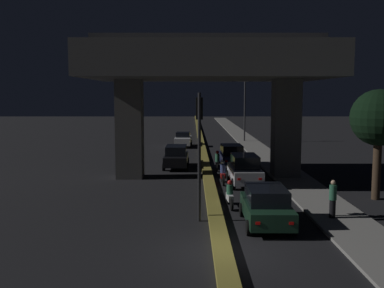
% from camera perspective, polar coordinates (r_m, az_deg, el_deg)
% --- Properties ---
extents(ground_plane, '(200.00, 200.00, 0.00)m').
position_cam_1_polar(ground_plane, '(16.16, 3.57, -13.68)').
color(ground_plane, black).
extents(median_divider, '(0.66, 126.00, 0.26)m').
position_cam_1_polar(median_divider, '(50.46, 0.93, 0.14)').
color(median_divider, olive).
rests_on(median_divider, ground_plane).
extents(sidewalk_right, '(2.61, 126.00, 0.13)m').
position_cam_1_polar(sidewalk_right, '(43.99, 8.34, -0.92)').
color(sidewalk_right, gray).
rests_on(sidewalk_right, ground_plane).
extents(elevated_overpass, '(15.49, 10.22, 9.49)m').
position_cam_1_polar(elevated_overpass, '(29.75, 1.78, 9.39)').
color(elevated_overpass, '#5B5956').
rests_on(elevated_overpass, ground_plane).
extents(traffic_light_left_of_median, '(0.30, 0.49, 5.60)m').
position_cam_1_polar(traffic_light_left_of_median, '(19.35, 0.67, 1.19)').
color(traffic_light_left_of_median, black).
rests_on(traffic_light_left_of_median, ground_plane).
extents(street_lamp, '(2.39, 0.32, 7.56)m').
position_cam_1_polar(street_lamp, '(52.86, 6.08, 5.14)').
color(street_lamp, '#2D2D30').
rests_on(street_lamp, ground_plane).
extents(car_dark_green_lead, '(2.01, 4.22, 1.64)m').
position_cam_1_polar(car_dark_green_lead, '(19.38, 9.15, -7.72)').
color(car_dark_green_lead, black).
rests_on(car_dark_green_lead, ground_plane).
extents(car_white_second, '(1.95, 4.30, 1.87)m').
position_cam_1_polar(car_white_second, '(27.67, 6.43, -3.24)').
color(car_white_second, silver).
rests_on(car_white_second, ground_plane).
extents(car_dark_blue_third, '(2.02, 4.18, 1.66)m').
position_cam_1_polar(car_dark_blue_third, '(34.99, 4.78, -1.38)').
color(car_dark_blue_third, '#141938').
rests_on(car_dark_blue_third, ground_plane).
extents(car_black_lead_oncoming, '(1.93, 4.30, 1.68)m').
position_cam_1_polar(car_black_lead_oncoming, '(34.04, -2.28, -1.59)').
color(car_black_lead_oncoming, black).
rests_on(car_black_lead_oncoming, ground_plane).
extents(car_white_second_oncoming, '(1.93, 4.20, 1.54)m').
position_cam_1_polar(car_white_second_oncoming, '(47.87, -1.40, 0.57)').
color(car_white_second_oncoming, silver).
rests_on(car_white_second_oncoming, ground_plane).
extents(motorcycle_white_filtering_near, '(0.34, 1.87, 1.36)m').
position_cam_1_polar(motorcycle_white_filtering_near, '(22.24, 4.56, -6.55)').
color(motorcycle_white_filtering_near, black).
rests_on(motorcycle_white_filtering_near, ground_plane).
extents(motorcycle_red_filtering_mid, '(0.32, 1.83, 1.48)m').
position_cam_1_polar(motorcycle_red_filtering_mid, '(27.91, 3.67, -3.82)').
color(motorcycle_red_filtering_mid, black).
rests_on(motorcycle_red_filtering_mid, ground_plane).
extents(motorcycle_black_filtering_far, '(0.34, 1.79, 1.46)m').
position_cam_1_polar(motorcycle_black_filtering_far, '(32.89, 2.98, -2.29)').
color(motorcycle_black_filtering_far, black).
rests_on(motorcycle_black_filtering_far, ground_plane).
extents(pedestrian_on_sidewalk, '(0.32, 0.32, 1.68)m').
position_cam_1_polar(pedestrian_on_sidewalk, '(20.74, 17.18, -6.65)').
color(pedestrian_on_sidewalk, black).
rests_on(pedestrian_on_sidewalk, sidewalk_right).
extents(roadside_tree_kerbside_near, '(2.95, 2.95, 5.81)m').
position_cam_1_polar(roadside_tree_kerbside_near, '(25.29, 22.39, 2.99)').
color(roadside_tree_kerbside_near, '#38281C').
rests_on(roadside_tree_kerbside_near, ground_plane).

